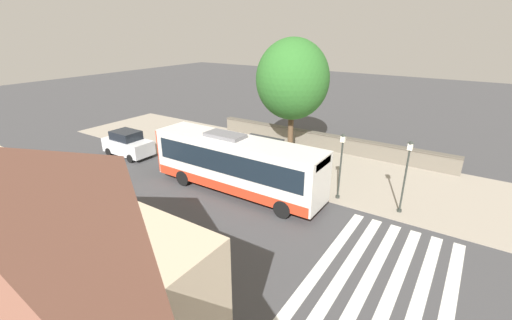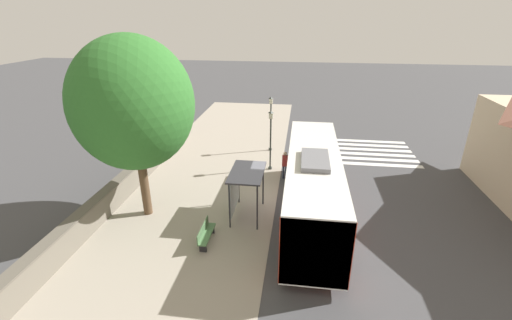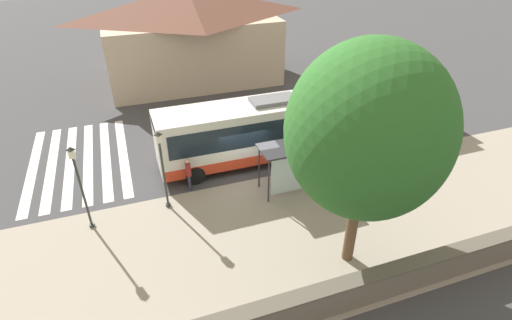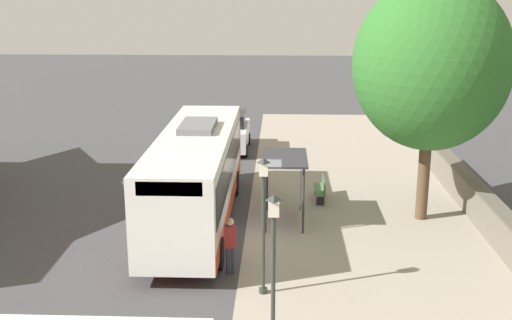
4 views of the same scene
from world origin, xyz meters
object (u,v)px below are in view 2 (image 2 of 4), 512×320
bus (312,184)px  bench (206,233)px  shade_tree (133,104)px  street_lamp_far (271,119)px  pedestrian (285,163)px  bus_shelter (244,179)px  street_lamp_near (271,135)px

bus → bench: (-4.70, -2.80, -1.38)m
shade_tree → street_lamp_far: bearing=60.9°
bench → street_lamp_far: 12.02m
bus → pedestrian: 4.60m
bench → shade_tree: 6.72m
bus_shelter → shade_tree: 6.24m
bus → bus_shelter: 3.36m
pedestrian → shade_tree: 9.66m
bus → street_lamp_near: (-2.59, 5.51, 0.52)m
street_lamp_near → shade_tree: shade_tree is taller
pedestrian → bench: bearing=-114.0°
bus_shelter → shade_tree: (-4.98, -0.50, 3.73)m
bench → street_lamp_far: (1.79, 11.73, 1.96)m
bus → street_lamp_near: street_lamp_near is taller
street_lamp_far → shade_tree: size_ratio=0.46×
bus_shelter → street_lamp_near: bearing=82.6°
street_lamp_far → shade_tree: shade_tree is taller
bus → pedestrian: (-1.57, 4.25, -0.80)m
bus → shade_tree: size_ratio=1.24×
bus → street_lamp_far: 9.41m
bus_shelter → pedestrian: (1.78, 4.55, -0.97)m
street_lamp_near → street_lamp_far: bearing=95.3°
bus_shelter → street_lamp_far: (0.43, 9.23, 0.40)m
bus_shelter → bench: (-1.35, -2.50, -1.56)m
shade_tree → street_lamp_near: bearing=47.7°
street_lamp_far → bus_shelter: bearing=-92.7°
street_lamp_near → shade_tree: bearing=-132.3°
pedestrian → shade_tree: shade_tree is taller
bench → street_lamp_far: bearing=81.3°
bench → shade_tree: (-3.63, 2.00, 5.29)m
street_lamp_near → street_lamp_far: size_ratio=0.97×
bus → street_lamp_near: bearing=115.2°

